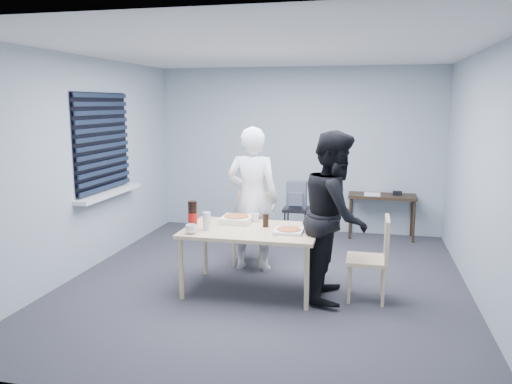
% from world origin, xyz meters
% --- Properties ---
extents(room, '(5.00, 5.00, 5.00)m').
position_xyz_m(room, '(-2.20, 0.40, 1.44)').
color(room, '#2C2B31').
rests_on(room, ground).
extents(dining_table, '(1.44, 0.91, 0.70)m').
position_xyz_m(dining_table, '(-0.10, -0.30, 0.64)').
color(dining_table, beige).
rests_on(dining_table, ground).
extents(chair_far, '(0.42, 0.42, 0.89)m').
position_xyz_m(chair_far, '(-0.34, 0.73, 0.51)').
color(chair_far, beige).
rests_on(chair_far, ground).
extents(chair_right, '(0.42, 0.42, 0.89)m').
position_xyz_m(chair_right, '(1.22, -0.27, 0.51)').
color(chair_right, beige).
rests_on(chair_right, ground).
extents(person_white, '(0.65, 0.42, 1.77)m').
position_xyz_m(person_white, '(-0.26, 0.41, 0.89)').
color(person_white, white).
rests_on(person_white, ground).
extents(person_black, '(0.47, 0.86, 1.77)m').
position_xyz_m(person_black, '(0.79, -0.27, 0.89)').
color(person_black, black).
rests_on(person_black, ground).
extents(side_table, '(1.00, 0.45, 0.67)m').
position_xyz_m(side_table, '(1.33, 2.28, 0.59)').
color(side_table, '#342515').
rests_on(side_table, ground).
extents(stool, '(0.37, 0.37, 0.52)m').
position_xyz_m(stool, '(0.10, 1.73, 0.41)').
color(stool, black).
rests_on(stool, ground).
extents(backpack, '(0.29, 0.21, 0.40)m').
position_xyz_m(backpack, '(0.10, 1.72, 0.71)').
color(backpack, slate).
rests_on(backpack, stool).
extents(pizza_box_a, '(0.33, 0.33, 0.08)m').
position_xyz_m(pizza_box_a, '(-0.33, -0.06, 0.74)').
color(pizza_box_a, white).
rests_on(pizza_box_a, dining_table).
extents(pizza_box_b, '(0.30, 0.30, 0.04)m').
position_xyz_m(pizza_box_b, '(0.32, -0.36, 0.72)').
color(pizza_box_b, white).
rests_on(pizza_box_b, dining_table).
extents(mug_a, '(0.17, 0.17, 0.10)m').
position_xyz_m(mug_a, '(-0.67, -0.63, 0.75)').
color(mug_a, white).
rests_on(mug_a, dining_table).
extents(mug_b, '(0.10, 0.10, 0.09)m').
position_xyz_m(mug_b, '(-0.14, 0.04, 0.75)').
color(mug_b, white).
rests_on(mug_b, dining_table).
extents(cola_glass, '(0.08, 0.08, 0.15)m').
position_xyz_m(cola_glass, '(0.03, -0.18, 0.77)').
color(cola_glass, black).
rests_on(cola_glass, dining_table).
extents(soda_bottle, '(0.10, 0.10, 0.32)m').
position_xyz_m(soda_bottle, '(-0.70, -0.49, 0.85)').
color(soda_bottle, black).
rests_on(soda_bottle, dining_table).
extents(plastic_cups, '(0.11, 0.11, 0.19)m').
position_xyz_m(plastic_cups, '(-0.56, -0.46, 0.80)').
color(plastic_cups, silver).
rests_on(plastic_cups, dining_table).
extents(rubber_band, '(0.06, 0.06, 0.00)m').
position_xyz_m(rubber_band, '(0.20, -0.55, 0.70)').
color(rubber_band, red).
rests_on(rubber_band, dining_table).
extents(papers, '(0.25, 0.33, 0.01)m').
position_xyz_m(papers, '(1.18, 2.27, 0.67)').
color(papers, white).
rests_on(papers, side_table).
extents(black_box, '(0.16, 0.13, 0.06)m').
position_xyz_m(black_box, '(1.55, 2.30, 0.70)').
color(black_box, black).
rests_on(black_box, side_table).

